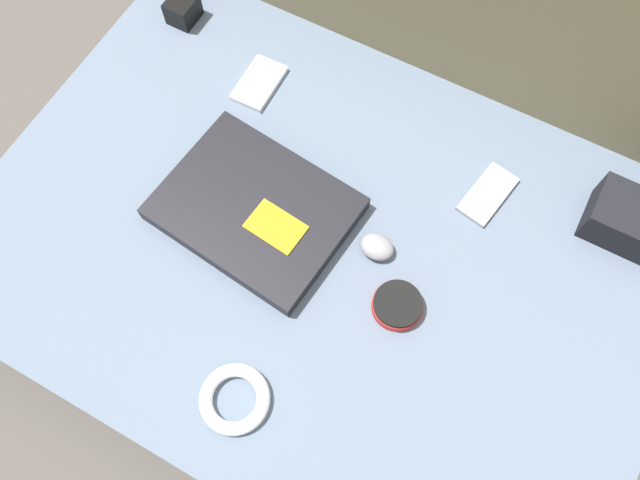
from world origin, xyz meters
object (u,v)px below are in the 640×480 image
object	(u,v)px
laptop	(255,209)
phone_black	(488,194)
speaker_puck	(397,305)
camera_pouch	(632,222)
computer_mouse	(377,247)
charger_brick	(183,10)
phone_silver	(259,83)

from	to	relation	value
laptop	phone_black	distance (m)	0.39
speaker_puck	camera_pouch	bearing A→B (deg)	47.64
computer_mouse	speaker_puck	size ratio (longest dim) A/B	0.71
laptop	charger_brick	world-z (taller)	charger_brick
phone_silver	camera_pouch	bearing A→B (deg)	1.64
laptop	speaker_puck	xyz separation A→B (m)	(0.28, -0.04, -0.00)
laptop	charger_brick	bearing A→B (deg)	144.70
phone_black	computer_mouse	bearing A→B (deg)	-113.77
phone_silver	speaker_puck	bearing A→B (deg)	-34.24
charger_brick	phone_black	bearing A→B (deg)	-6.64
speaker_puck	camera_pouch	size ratio (longest dim) A/B	0.58
computer_mouse	charger_brick	world-z (taller)	charger_brick
computer_mouse	camera_pouch	size ratio (longest dim) A/B	0.41
computer_mouse	phone_black	xyz separation A→B (m)	(0.12, 0.18, -0.01)
laptop	camera_pouch	world-z (taller)	camera_pouch
camera_pouch	charger_brick	world-z (taller)	camera_pouch
speaker_puck	computer_mouse	bearing A→B (deg)	134.94
phone_black	camera_pouch	xyz separation A→B (m)	(0.22, 0.05, 0.03)
camera_pouch	speaker_puck	bearing A→B (deg)	-132.36
phone_silver	camera_pouch	size ratio (longest dim) A/B	0.79
phone_black	charger_brick	xyz separation A→B (m)	(-0.66, 0.08, 0.02)
phone_silver	camera_pouch	distance (m)	0.68
computer_mouse	phone_silver	xyz separation A→B (m)	(-0.33, 0.19, -0.01)
speaker_puck	charger_brick	size ratio (longest dim) A/B	1.39
speaker_puck	phone_black	world-z (taller)	speaker_puck
computer_mouse	camera_pouch	distance (m)	0.41
speaker_puck	phone_silver	xyz separation A→B (m)	(-0.41, 0.26, -0.01)
laptop	speaker_puck	distance (m)	0.28
laptop	phone_black	size ratio (longest dim) A/B	2.68
phone_black	speaker_puck	bearing A→B (deg)	-90.89
speaker_puck	phone_silver	size ratio (longest dim) A/B	0.74
camera_pouch	phone_black	bearing A→B (deg)	-168.03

